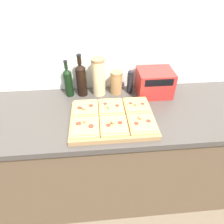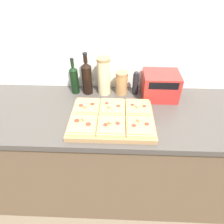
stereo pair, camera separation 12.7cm
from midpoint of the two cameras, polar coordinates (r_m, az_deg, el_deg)
name	(u,v)px [view 2 (the right image)]	position (r m, az deg, el deg)	size (l,w,h in m)	color
ground_plane	(107,219)	(1.90, 0.72, -28.43)	(12.00, 12.00, 0.00)	brown
wall_back	(110,43)	(1.51, 1.89, 19.03)	(6.00, 0.06, 2.50)	silver
kitchen_counter	(108,154)	(1.68, 1.16, -12.09)	(2.63, 0.67, 0.91)	brown
cutting_board	(112,119)	(1.27, 2.81, -2.23)	(0.53, 0.39, 0.03)	#A37A4C
pizza_slice_back_left	(87,106)	(1.33, -4.51, 1.52)	(0.16, 0.17, 0.05)	tan
pizza_slice_back_center	(112,107)	(1.33, 2.84, 1.35)	(0.16, 0.17, 0.05)	tan
pizza_slice_back_right	(138,108)	(1.34, 10.16, 1.16)	(0.16, 0.17, 0.05)	tan
pizza_slice_front_left	(83,125)	(1.19, -5.39, -3.78)	(0.16, 0.17, 0.05)	tan
pizza_slice_front_center	(111,126)	(1.18, 2.85, -4.02)	(0.16, 0.17, 0.05)	tan
pizza_slice_front_right	(140,126)	(1.20, 11.04, -4.15)	(0.16, 0.17, 0.05)	tan
olive_oil_bottle	(74,79)	(1.52, -8.36, 9.18)	(0.06, 0.06, 0.28)	black
wine_bottle	(87,77)	(1.50, -4.75, 9.75)	(0.07, 0.07, 0.32)	black
grain_jar_tall	(104,76)	(1.48, 0.16, 10.10)	(0.10, 0.10, 0.28)	beige
grain_jar_short	(122,83)	(1.51, 5.21, 8.19)	(0.09, 0.09, 0.18)	#AD7F4C
pepper_mill	(136,83)	(1.52, 9.18, 8.12)	(0.04, 0.04, 0.19)	black
toaster_oven	(160,86)	(1.51, 16.01, 7.20)	(0.28, 0.21, 0.19)	red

